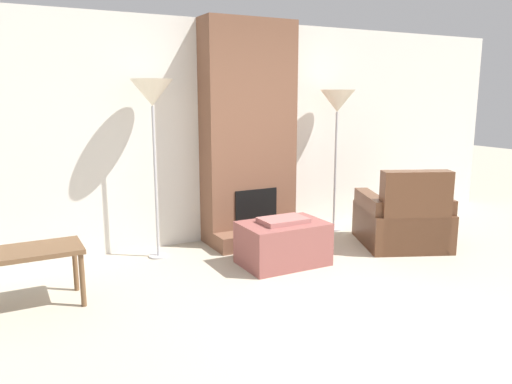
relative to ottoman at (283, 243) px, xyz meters
name	(u,v)px	position (x,y,z in m)	size (l,w,h in m)	color
ground_plane	(391,317)	(0.11, -1.51, -0.23)	(24.00, 24.00, 0.00)	#B2A893
wall_back	(240,132)	(0.11, 1.22, 1.07)	(8.40, 0.06, 2.60)	silver
fireplace	(249,139)	(0.11, 0.98, 1.00)	(1.12, 0.67, 2.60)	brown
ottoman	(283,243)	(0.00, 0.00, 0.00)	(0.87, 0.59, 0.50)	#8C4C47
armchair	(404,222)	(1.57, -0.12, 0.06)	(1.23, 1.25, 0.94)	brown
side_table	(33,257)	(-2.38, 0.07, 0.20)	(0.77, 0.47, 0.50)	brown
floor_lamp_left	(152,97)	(-1.09, 0.84, 1.49)	(0.44, 0.44, 1.91)	#ADADB2
floor_lamp_right	(337,104)	(1.28, 0.84, 1.39)	(0.44, 0.44, 1.81)	#ADADB2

